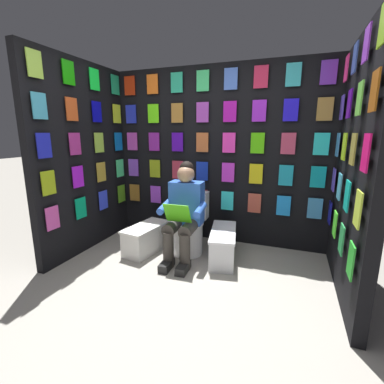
{
  "coord_description": "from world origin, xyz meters",
  "views": [
    {
      "loc": [
        -0.99,
        1.97,
        1.53
      ],
      "look_at": [
        0.08,
        -0.9,
        0.85
      ],
      "focal_mm": 25.26,
      "sensor_mm": 36.0,
      "label": 1
    }
  ],
  "objects_px": {
    "toilet": "(190,227)",
    "comic_longbox_near": "(223,245)",
    "comic_longbox_far": "(146,238)",
    "person_reading": "(184,212)"
  },
  "relations": [
    {
      "from": "toilet",
      "to": "person_reading",
      "type": "xyz_separation_m",
      "value": [
        -0.01,
        0.23,
        0.27
      ]
    },
    {
      "from": "toilet",
      "to": "person_reading",
      "type": "height_order",
      "value": "person_reading"
    },
    {
      "from": "toilet",
      "to": "comic_longbox_near",
      "type": "bearing_deg",
      "value": 166.49
    },
    {
      "from": "person_reading",
      "to": "comic_longbox_near",
      "type": "relative_size",
      "value": 1.48
    },
    {
      "from": "toilet",
      "to": "person_reading",
      "type": "bearing_deg",
      "value": 89.59
    },
    {
      "from": "toilet",
      "to": "comic_longbox_far",
      "type": "bearing_deg",
      "value": 18.05
    },
    {
      "from": "comic_longbox_near",
      "to": "person_reading",
      "type": "bearing_deg",
      "value": 6.34
    },
    {
      "from": "comic_longbox_far",
      "to": "comic_longbox_near",
      "type": "bearing_deg",
      "value": -164.91
    },
    {
      "from": "comic_longbox_near",
      "to": "comic_longbox_far",
      "type": "distance_m",
      "value": 1.01
    },
    {
      "from": "comic_longbox_far",
      "to": "person_reading",
      "type": "bearing_deg",
      "value": -173.93
    }
  ]
}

